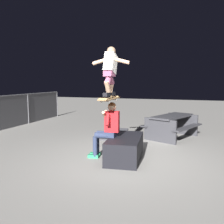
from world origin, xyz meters
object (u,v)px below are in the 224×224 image
person_sitting_on_ledge (108,127)px  skateboard (109,99)px  picnic_table_back (172,123)px  ledge_box_main (125,148)px  kicker_ramp (114,136)px  skater_airborne (110,69)px

person_sitting_on_ledge → skateboard: skateboard is taller
person_sitting_on_ledge → picnic_table_back: 3.00m
person_sitting_on_ledge → skateboard: (-0.18, -0.11, 0.69)m
ledge_box_main → person_sitting_on_ledge: person_sitting_on_ledge is taller
skateboard → kicker_ramp: bearing=15.5°
ledge_box_main → skateboard: 1.25m
skater_airborne → picnic_table_back: (2.83, -1.16, -1.64)m
ledge_box_main → skateboard: (-0.24, 0.31, 1.19)m
person_sitting_on_ledge → kicker_ramp: 2.26m
person_sitting_on_ledge → kicker_ramp: size_ratio=1.31×
ledge_box_main → picnic_table_back: size_ratio=0.74×
skater_airborne → skateboard: bearing=-179.3°
kicker_ramp → person_sitting_on_ledge: bearing=-166.1°
person_sitting_on_ledge → ledge_box_main: bearing=-81.9°
skateboard → skater_airborne: bearing=0.7°
skater_airborne → kicker_ramp: skater_airborne is taller
skateboard → picnic_table_back: (2.88, -1.16, -0.96)m
ledge_box_main → skater_airborne: (-0.19, 0.31, 1.88)m
skater_airborne → picnic_table_back: size_ratio=0.54×
skateboard → skater_airborne: skater_airborne is taller
person_sitting_on_ledge → skateboard: 0.72m
person_sitting_on_ledge → skater_airborne: (-0.13, -0.11, 1.37)m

